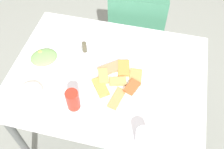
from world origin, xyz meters
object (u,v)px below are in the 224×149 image
at_px(drinking_glass, 143,137).
at_px(dining_chair, 136,33).
at_px(fork, 164,71).
at_px(soda_can, 73,100).
at_px(dining_table, 108,83).
at_px(salad_plate_rice, 29,95).
at_px(paper_napkin, 165,69).
at_px(salad_plate_greens, 44,58).
at_px(pide_platter, 118,82).
at_px(spoon, 165,66).
at_px(condiment_caddy, 82,49).

bearing_deg(drinking_glass, dining_chair, 100.79).
bearing_deg(drinking_glass, fork, 82.85).
distance_m(dining_chair, soda_can, 0.96).
bearing_deg(soda_can, drinking_glass, -15.53).
bearing_deg(fork, dining_table, 177.12).
xyz_separation_m(salad_plate_rice, paper_napkin, (0.67, 0.35, -0.02)).
bearing_deg(drinking_glass, salad_plate_greens, 150.47).
xyz_separation_m(pide_platter, spoon, (0.24, 0.18, -0.01)).
bearing_deg(spoon, drinking_glass, -114.88).
relative_size(dining_chair, fork, 5.42).
xyz_separation_m(salad_plate_rice, condiment_caddy, (0.18, 0.37, 0.00)).
height_order(paper_napkin, condiment_caddy, condiment_caddy).
height_order(dining_table, drinking_glass, drinking_glass).
bearing_deg(dining_table, condiment_caddy, 146.26).
bearing_deg(salad_plate_rice, dining_table, 34.25).
relative_size(dining_table, fork, 6.67).
height_order(fork, spoon, same).
bearing_deg(drinking_glass, spoon, 83.39).
bearing_deg(pide_platter, spoon, 36.88).
height_order(pide_platter, drinking_glass, drinking_glass).
xyz_separation_m(fork, spoon, (0.00, 0.04, 0.00)).
distance_m(dining_chair, salad_plate_greens, 0.82).
relative_size(fork, condiment_caddy, 1.57).
relative_size(drinking_glass, paper_napkin, 0.75).
distance_m(dining_table, condiment_caddy, 0.25).
height_order(dining_chair, condiment_caddy, dining_chair).
bearing_deg(fork, drinking_glass, -116.27).
relative_size(dining_chair, condiment_caddy, 8.51).
distance_m(dining_chair, drinking_glass, 1.06).
height_order(pide_platter, condiment_caddy, condiment_caddy).
distance_m(pide_platter, condiment_caddy, 0.31).
xyz_separation_m(pide_platter, drinking_glass, (0.18, -0.30, 0.03)).
height_order(dining_table, soda_can, soda_can).
bearing_deg(soda_can, condiment_caddy, 100.68).
xyz_separation_m(dining_table, dining_chair, (0.07, 0.64, -0.18)).
xyz_separation_m(drinking_glass, condiment_caddy, (-0.44, 0.47, -0.02)).
height_order(dining_table, paper_napkin, paper_napkin).
height_order(dining_chair, drinking_glass, dining_chair).
relative_size(salad_plate_rice, spoon, 1.33).
bearing_deg(fork, salad_plate_greens, 167.04).
distance_m(soda_can, drinking_glass, 0.39).
height_order(salad_plate_rice, spoon, salad_plate_rice).
height_order(dining_chair, fork, dining_chair).
xyz_separation_m(drinking_glass, paper_napkin, (0.05, 0.46, -0.04)).
bearing_deg(drinking_glass, pide_platter, 121.45).
distance_m(salad_plate_greens, fork, 0.70).
height_order(pide_platter, paper_napkin, pide_platter).
distance_m(pide_platter, salad_plate_greens, 0.46).
relative_size(salad_plate_greens, salad_plate_rice, 0.95).
bearing_deg(soda_can, fork, 38.21).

